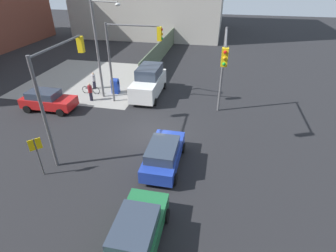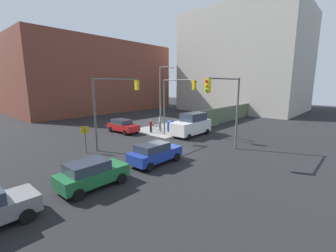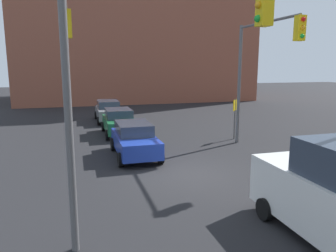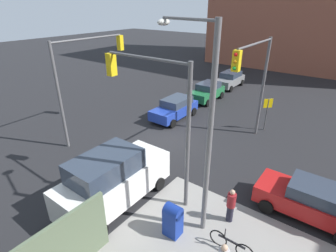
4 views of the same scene
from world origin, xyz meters
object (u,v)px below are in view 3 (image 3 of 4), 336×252
object	(u,v)px
traffic_signal_nw_corner	(260,60)
traffic_signal_se_corner	(67,56)
coupe_blue	(135,139)
coupe_gray	(109,111)
coupe_green	(119,122)

from	to	relation	value
traffic_signal_nw_corner	traffic_signal_se_corner	distance (m)	10.25
traffic_signal_nw_corner	coupe_blue	distance (m)	7.26
traffic_signal_nw_corner	traffic_signal_se_corner	world-z (taller)	same
coupe_blue	coupe_gray	size ratio (longest dim) A/B	1.00
traffic_signal_se_corner	coupe_gray	distance (m)	16.85
traffic_signal_se_corner	coupe_gray	size ratio (longest dim) A/B	1.52
traffic_signal_nw_corner	coupe_blue	world-z (taller)	traffic_signal_nw_corner
traffic_signal_nw_corner	coupe_gray	bearing A→B (deg)	-150.66
traffic_signal_nw_corner	coupe_green	bearing A→B (deg)	-134.29
coupe_blue	coupe_gray	distance (m)	10.52
coupe_green	coupe_gray	distance (m)	5.24
coupe_blue	coupe_gray	bearing A→B (deg)	-178.91
coupe_blue	traffic_signal_nw_corner	bearing A→B (deg)	82.71
traffic_signal_nw_corner	traffic_signal_se_corner	xyz separation A→B (m)	(4.90, -9.00, 0.02)
coupe_green	coupe_blue	size ratio (longest dim) A/B	0.94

